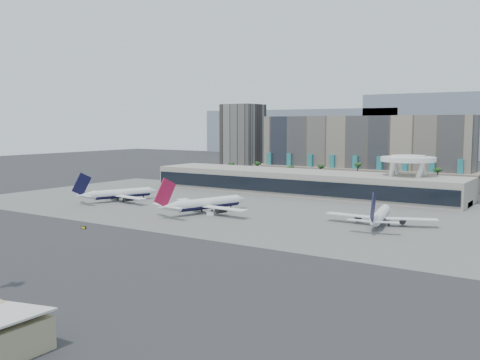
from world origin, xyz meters
The scene contains 14 objects.
ground centered at (0.00, 0.00, 0.00)m, with size 900.00×900.00×0.00m, color #232326.
apron_pad centered at (0.00, 55.00, 0.03)m, with size 260.00×130.00×0.06m, color #5B5B59.
mountain_ridge centered at (27.88, 470.00, 29.89)m, with size 680.00×60.00×70.00m.
hotel centered at (10.00, 174.41, 16.81)m, with size 140.00×30.00×42.00m.
office_tower centered at (-95.00, 200.00, 22.94)m, with size 30.00×30.00×52.00m.
terminal centered at (0.00, 109.84, 6.52)m, with size 170.00×32.50×14.50m.
saucer_structure centered at (55.00, 116.00, 18.45)m, with size 26.00×26.00×21.89m.
palm_row centered at (7.00, 145.00, 10.50)m, with size 157.80×2.80×13.10m.
airliner_left centered at (-59.40, 35.95, 3.76)m, with size 39.85×41.15×14.89m.
airliner_centre centered at (-4.01, 31.20, 4.05)m, with size 43.80×45.39×16.08m.
airliner_right centered at (65.71, 44.59, 3.63)m, with size 39.76×41.31×14.39m.
service_vehicle_a centered at (-55.90, 37.84, 1.19)m, with size 4.85×2.37×2.37m, color silver.
service_vehicle_b centered at (1.13, 28.12, 0.77)m, with size 3.00×1.72×1.54m, color white.
taxiway_sign centered at (-19.56, -19.39, 0.50)m, with size 2.22×0.80×1.00m.
Camera 1 is at (128.87, -144.11, 36.78)m, focal length 40.00 mm.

